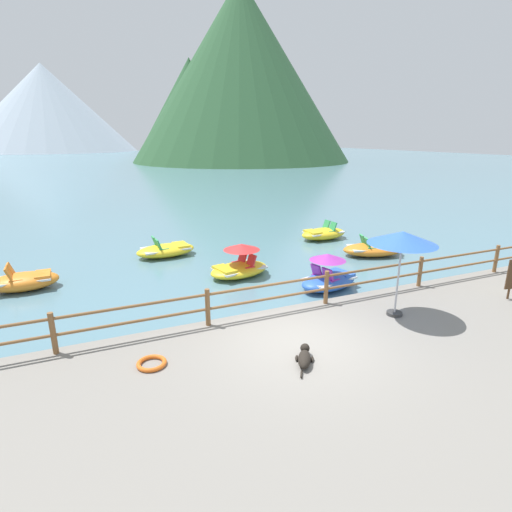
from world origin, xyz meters
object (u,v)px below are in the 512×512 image
(life_ring, at_px, (152,363))
(pedal_boat_1, at_px, (239,265))
(pedal_boat_0, at_px, (24,281))
(pedal_boat_2, at_px, (373,249))
(pedal_boat_3, at_px, (166,250))
(dog_resting, at_px, (304,357))
(pedal_boat_6, at_px, (329,277))
(beach_umbrella, at_px, (402,239))
(pedal_boat_5, at_px, (323,233))

(life_ring, bearing_deg, pedal_boat_1, 53.67)
(pedal_boat_1, bearing_deg, pedal_boat_0, 167.79)
(pedal_boat_2, distance_m, pedal_boat_3, 8.77)
(dog_resting, distance_m, pedal_boat_6, 5.42)
(dog_resting, bearing_deg, pedal_boat_0, 126.20)
(beach_umbrella, relative_size, pedal_boat_1, 0.89)
(beach_umbrella, relative_size, pedal_boat_5, 0.90)
(beach_umbrella, bearing_deg, dog_resting, -161.95)
(pedal_boat_1, bearing_deg, pedal_boat_6, -45.83)
(pedal_boat_3, bearing_deg, pedal_boat_5, -1.08)
(life_ring, xyz_separation_m, pedal_boat_2, (10.14, 5.60, -0.17))
(life_ring, relative_size, pedal_boat_3, 0.24)
(dog_resting, relative_size, pedal_boat_0, 0.43)
(dog_resting, distance_m, pedal_boat_0, 10.04)
(pedal_boat_0, relative_size, pedal_boat_6, 0.89)
(beach_umbrella, relative_size, pedal_boat_6, 0.92)
(pedal_boat_0, xyz_separation_m, pedal_boat_2, (13.16, -1.36, -0.03))
(pedal_boat_0, bearing_deg, pedal_boat_2, -5.90)
(dog_resting, relative_size, pedal_boat_1, 0.37)
(pedal_boat_1, relative_size, pedal_boat_2, 0.89)
(beach_umbrella, height_order, pedal_boat_0, beach_umbrella)
(dog_resting, bearing_deg, pedal_boat_2, 43.02)
(pedal_boat_0, bearing_deg, beach_umbrella, -37.21)
(pedal_boat_5, bearing_deg, pedal_boat_0, -171.60)
(pedal_boat_1, distance_m, pedal_boat_5, 6.65)
(pedal_boat_5, xyz_separation_m, pedal_boat_6, (-3.44, -5.74, 0.12))
(dog_resting, xyz_separation_m, pedal_boat_5, (6.80, 9.98, -0.24))
(pedal_boat_6, bearing_deg, pedal_boat_5, 59.10)
(beach_umbrella, bearing_deg, pedal_boat_3, 114.82)
(life_ring, bearing_deg, pedal_boat_5, 42.30)
(dog_resting, xyz_separation_m, pedal_boat_0, (-5.93, 8.10, -0.22))
(dog_resting, distance_m, pedal_boat_3, 10.17)
(dog_resting, xyz_separation_m, pedal_boat_3, (-0.87, 10.13, -0.25))
(pedal_boat_0, bearing_deg, pedal_boat_1, -12.21)
(beach_umbrella, distance_m, life_ring, 6.54)
(pedal_boat_2, bearing_deg, pedal_boat_5, 97.46)
(dog_resting, bearing_deg, pedal_boat_3, 94.89)
(pedal_boat_3, height_order, pedal_boat_6, pedal_boat_6)
(pedal_boat_0, distance_m, pedal_boat_6, 10.07)
(pedal_boat_5, bearing_deg, pedal_boat_1, -149.25)
(life_ring, height_order, pedal_boat_0, pedal_boat_0)
(pedal_boat_2, distance_m, pedal_boat_5, 3.27)
(life_ring, relative_size, pedal_boat_1, 0.24)
(life_ring, bearing_deg, pedal_boat_6, 26.25)
(pedal_boat_6, bearing_deg, pedal_boat_2, 32.96)
(pedal_boat_5, bearing_deg, dog_resting, -124.27)
(pedal_boat_5, bearing_deg, pedal_boat_3, 178.92)
(beach_umbrella, distance_m, pedal_boat_3, 10.20)
(life_ring, xyz_separation_m, pedal_boat_0, (-3.02, 6.96, -0.14))
(pedal_boat_0, xyz_separation_m, pedal_boat_6, (9.30, -3.86, 0.11))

